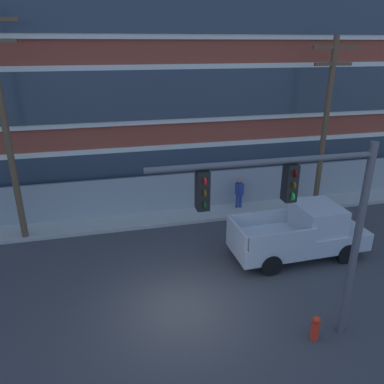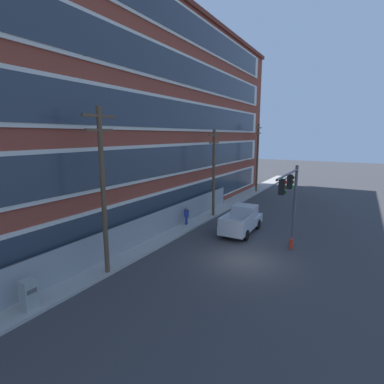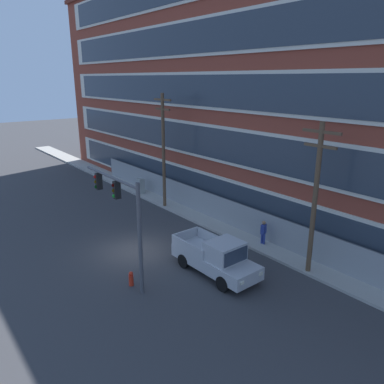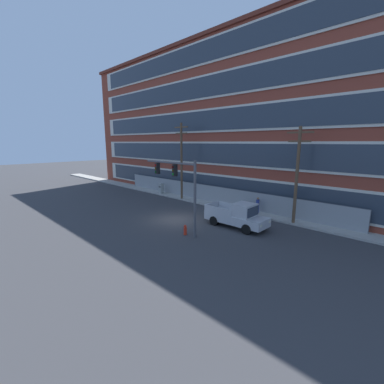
{
  "view_description": "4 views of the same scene",
  "coord_description": "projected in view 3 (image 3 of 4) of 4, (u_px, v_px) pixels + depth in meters",
  "views": [
    {
      "loc": [
        -1.91,
        -9.43,
        7.82
      ],
      "look_at": [
        1.36,
        4.14,
        2.28
      ],
      "focal_mm": 35.0,
      "sensor_mm": 36.0,
      "label": 1
    },
    {
      "loc": [
        -16.78,
        -5.76,
        7.66
      ],
      "look_at": [
        0.99,
        4.28,
        3.78
      ],
      "focal_mm": 28.0,
      "sensor_mm": 36.0,
      "label": 2
    },
    {
      "loc": [
        18.68,
        -10.15,
        10.18
      ],
      "look_at": [
        2.15,
        2.84,
        3.77
      ],
      "focal_mm": 35.0,
      "sensor_mm": 36.0,
      "label": 3
    },
    {
      "loc": [
        16.71,
        -15.02,
        6.92
      ],
      "look_at": [
        0.36,
        1.76,
        2.35
      ],
      "focal_mm": 24.0,
      "sensor_mm": 36.0,
      "label": 4
    }
  ],
  "objects": [
    {
      "name": "ground_plane",
      "position": [
        134.0,
        251.0,
        23.02
      ],
      "size": [
        160.0,
        160.0,
        0.0
      ],
      "primitive_type": "plane",
      "color": "#38383A"
    },
    {
      "name": "sidewalk_building_side",
      "position": [
        217.0,
        224.0,
        27.01
      ],
      "size": [
        80.0,
        2.05,
        0.16
      ],
      "primitive_type": "cube",
      "color": "#9E9B93",
      "rests_on": "ground"
    },
    {
      "name": "brick_mill_building",
      "position": [
        272.0,
        90.0,
        27.16
      ],
      "size": [
        55.45,
        8.54,
        18.67
      ],
      "color": "brown",
      "rests_on": "ground"
    },
    {
      "name": "chain_link_fence",
      "position": [
        204.0,
        203.0,
        28.58
      ],
      "size": [
        31.05,
        0.06,
        2.02
      ],
      "color": "gray",
      "rests_on": "ground"
    },
    {
      "name": "traffic_signal_mast",
      "position": [
        122.0,
        207.0,
        18.62
      ],
      "size": [
        5.6,
        0.43,
        5.66
      ],
      "color": "#4C4C51",
      "rests_on": "ground"
    },
    {
      "name": "pickup_truck_silver",
      "position": [
        217.0,
        258.0,
        20.01
      ],
      "size": [
        5.34,
        2.15,
        2.09
      ],
      "color": "#B2B5BA",
      "rests_on": "ground"
    },
    {
      "name": "utility_pole_near_corner",
      "position": [
        163.0,
        147.0,
        29.27
      ],
      "size": [
        2.15,
        0.26,
        9.12
      ],
      "color": "brown",
      "rests_on": "ground"
    },
    {
      "name": "utility_pole_midblock",
      "position": [
        315.0,
        195.0,
        19.08
      ],
      "size": [
        2.13,
        0.26,
        8.18
      ],
      "color": "brown",
      "rests_on": "ground"
    },
    {
      "name": "electrical_cabinet",
      "position": [
        141.0,
        187.0,
        33.95
      ],
      "size": [
        0.63,
        0.52,
        1.5
      ],
      "color": "#939993",
      "rests_on": "ground"
    },
    {
      "name": "pedestrian_near_cabinet",
      "position": [
        263.0,
        232.0,
        23.41
      ],
      "size": [
        0.35,
        0.45,
        1.69
      ],
      "color": "navy",
      "rests_on": "ground"
    },
    {
      "name": "fire_hydrant",
      "position": [
        131.0,
        279.0,
        19.08
      ],
      "size": [
        0.24,
        0.24,
        0.78
      ],
      "color": "red",
      "rests_on": "ground"
    }
  ]
}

